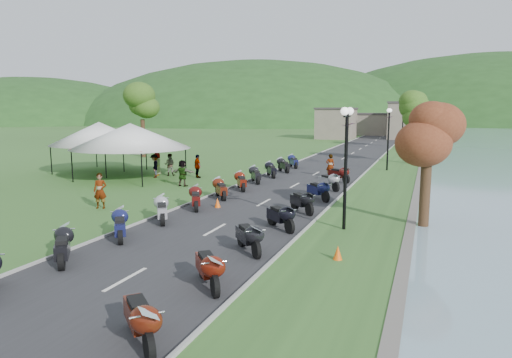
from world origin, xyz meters
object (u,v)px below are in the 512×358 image
(vendor_tent_main, at_px, (131,151))
(pedestrian_b, at_px, (170,176))
(pedestrian_a, at_px, (101,208))
(pedestrian_c, at_px, (155,178))

(vendor_tent_main, xyz_separation_m, pedestrian_b, (1.77, 2.26, -2.00))
(pedestrian_a, bearing_deg, vendor_tent_main, 95.89)
(vendor_tent_main, distance_m, pedestrian_b, 3.50)
(vendor_tent_main, height_order, pedestrian_c, vendor_tent_main)
(vendor_tent_main, relative_size, pedestrian_b, 3.38)
(vendor_tent_main, bearing_deg, pedestrian_a, -62.79)
(pedestrian_a, xyz_separation_m, pedestrian_c, (-3.38, 10.05, 0.00))
(pedestrian_b, xyz_separation_m, pedestrian_c, (-0.50, -1.27, 0.00))
(vendor_tent_main, relative_size, pedestrian_c, 3.26)
(pedestrian_b, distance_m, pedestrian_c, 1.36)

